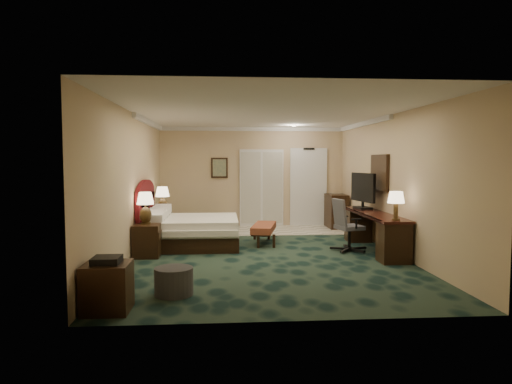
{
  "coord_description": "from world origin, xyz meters",
  "views": [
    {
      "loc": [
        -0.82,
        -8.71,
        1.81
      ],
      "look_at": [
        -0.13,
        0.6,
        1.15
      ],
      "focal_mm": 32.0,
      "sensor_mm": 36.0,
      "label": 1
    }
  ],
  "objects": [
    {
      "name": "desk_chair",
      "position": [
        1.69,
        0.09,
        0.53
      ],
      "size": [
        0.74,
        0.72,
        1.05
      ],
      "primitive_type": null,
      "rotation": [
        0.0,
        0.0,
        0.27
      ],
      "color": "#525157",
      "rests_on": "ground"
    },
    {
      "name": "ottoman",
      "position": [
        -1.48,
        -2.63,
        0.19
      ],
      "size": [
        0.67,
        0.67,
        0.37
      ],
      "primitive_type": "cylinder",
      "rotation": [
        0.0,
        0.0,
        0.38
      ],
      "color": "#2A2B30",
      "rests_on": "ground"
    },
    {
      "name": "desk_lamp",
      "position": [
        2.2,
        -0.99,
        1.01
      ],
      "size": [
        0.34,
        0.34,
        0.52
      ],
      "primitive_type": null,
      "rotation": [
        0.0,
        0.0,
        -0.19
      ],
      "color": "#2F1F0F",
      "rests_on": "desk"
    },
    {
      "name": "desk",
      "position": [
        2.2,
        0.11,
        0.38
      ],
      "size": [
        0.57,
        2.62,
        0.76
      ],
      "primitive_type": "cube",
      "color": "black",
      "rests_on": "ground"
    },
    {
      "name": "tile_patch",
      "position": [
        0.9,
        2.9,
        0.01
      ],
      "size": [
        3.2,
        1.7,
        0.01
      ],
      "primitive_type": "cube",
      "color": "#AFAA99",
      "rests_on": "ground"
    },
    {
      "name": "wall_front",
      "position": [
        0.0,
        -3.75,
        1.35
      ],
      "size": [
        5.0,
        0.0,
        2.7
      ],
      "primitive_type": "cube",
      "color": "#C7A88E",
      "rests_on": "ground"
    },
    {
      "name": "wall_art",
      "position": [
        -0.9,
        3.71,
        1.6
      ],
      "size": [
        0.45,
        0.06,
        0.55
      ],
      "primitive_type": "cube",
      "color": "#536E60",
      "rests_on": "wall_back"
    },
    {
      "name": "entry_door",
      "position": [
        1.55,
        3.72,
        1.05
      ],
      "size": [
        1.02,
        0.06,
        2.18
      ],
      "primitive_type": "cube",
      "color": "white",
      "rests_on": "ground"
    },
    {
      "name": "crown_molding",
      "position": [
        0.0,
        0.0,
        2.65
      ],
      "size": [
        5.0,
        7.5,
        0.1
      ],
      "primitive_type": null,
      "color": "white",
      "rests_on": "wall_back"
    },
    {
      "name": "floor",
      "position": [
        0.0,
        0.0,
        0.0
      ],
      "size": [
        5.0,
        7.5,
        0.0
      ],
      "primitive_type": "cube",
      "color": "black",
      "rests_on": "ground"
    },
    {
      "name": "bed",
      "position": [
        -1.45,
        0.89,
        0.3
      ],
      "size": [
        1.9,
        1.76,
        0.6
      ],
      "primitive_type": "cube",
      "color": "white",
      "rests_on": "ground"
    },
    {
      "name": "lamp_far",
      "position": [
        -2.26,
        2.36,
        0.85
      ],
      "size": [
        0.41,
        0.41,
        0.63
      ],
      "primitive_type": null,
      "rotation": [
        0.0,
        0.0,
        0.26
      ],
      "color": "#2F1F0F",
      "rests_on": "nightstand_far"
    },
    {
      "name": "ceiling",
      "position": [
        0.0,
        0.0,
        2.7
      ],
      "size": [
        5.0,
        7.5,
        0.0
      ],
      "primitive_type": "cube",
      "color": "silver",
      "rests_on": "wall_back"
    },
    {
      "name": "headboard",
      "position": [
        -2.44,
        1.0,
        0.7
      ],
      "size": [
        0.12,
        2.0,
        1.4
      ],
      "primitive_type": null,
      "color": "#4C0B0B",
      "rests_on": "ground"
    },
    {
      "name": "nightstand_near",
      "position": [
        -2.24,
        -0.12,
        0.3
      ],
      "size": [
        0.49,
        0.56,
        0.61
      ],
      "primitive_type": "cube",
      "color": "black",
      "rests_on": "ground"
    },
    {
      "name": "bed_bench",
      "position": [
        0.07,
        1.07,
        0.21
      ],
      "size": [
        0.67,
        1.29,
        0.42
      ],
      "primitive_type": "cube",
      "rotation": [
        0.0,
        0.0,
        -0.21
      ],
      "color": "brown",
      "rests_on": "ground"
    },
    {
      "name": "lamp_near",
      "position": [
        -2.26,
        -0.08,
        0.91
      ],
      "size": [
        0.33,
        0.33,
        0.6
      ],
      "primitive_type": null,
      "rotation": [
        0.0,
        0.0,
        0.03
      ],
      "color": "#2F1F0F",
      "rests_on": "nightstand_near"
    },
    {
      "name": "nightstand_far",
      "position": [
        -2.26,
        2.31,
        0.27
      ],
      "size": [
        0.43,
        0.49,
        0.54
      ],
      "primitive_type": "cube",
      "color": "black",
      "rests_on": "ground"
    },
    {
      "name": "wall_right",
      "position": [
        2.5,
        0.0,
        1.35
      ],
      "size": [
        0.0,
        7.5,
        2.7
      ],
      "primitive_type": "cube",
      "color": "#C7A88E",
      "rests_on": "ground"
    },
    {
      "name": "wall_mirror",
      "position": [
        2.46,
        0.6,
        1.55
      ],
      "size": [
        0.05,
        0.95,
        0.75
      ],
      "primitive_type": "cube",
      "color": "white",
      "rests_on": "wall_right"
    },
    {
      "name": "closet_doors",
      "position": [
        0.25,
        3.71,
        1.05
      ],
      "size": [
        1.2,
        0.06,
        2.1
      ],
      "primitive_type": "cube",
      "color": "beige",
      "rests_on": "ground"
    },
    {
      "name": "wall_left",
      "position": [
        -2.5,
        0.0,
        1.35
      ],
      "size": [
        0.0,
        7.5,
        2.7
      ],
      "primitive_type": "cube",
      "color": "#C7A88E",
      "rests_on": "ground"
    },
    {
      "name": "side_table",
      "position": [
        -2.2,
        -3.25,
        0.29
      ],
      "size": [
        0.54,
        0.54,
        0.58
      ],
      "primitive_type": "cube",
      "color": "black",
      "rests_on": "ground"
    },
    {
      "name": "tv",
      "position": [
        2.19,
        0.86,
        1.15
      ],
      "size": [
        0.25,
        1.0,
        0.78
      ],
      "primitive_type": "cube",
      "rotation": [
        0.0,
        0.0,
        0.17
      ],
      "color": "black",
      "rests_on": "desk"
    },
    {
      "name": "minibar",
      "position": [
        2.21,
        3.2,
        0.45
      ],
      "size": [
        0.47,
        0.85,
        0.9
      ],
      "primitive_type": "cube",
      "color": "black",
      "rests_on": "ground"
    },
    {
      "name": "wall_back",
      "position": [
        0.0,
        3.75,
        1.35
      ],
      "size": [
        5.0,
        0.0,
        2.7
      ],
      "primitive_type": "cube",
      "color": "#C7A88E",
      "rests_on": "ground"
    }
  ]
}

